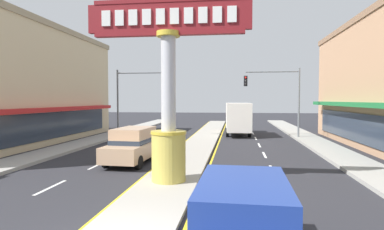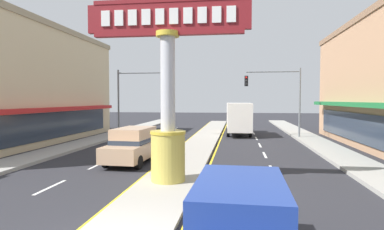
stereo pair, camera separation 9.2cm
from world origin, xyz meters
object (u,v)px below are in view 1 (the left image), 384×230
object	(u,v)px
storefront_left	(3,84)
box_truck_near_right_lane	(238,118)
traffic_light_left_side	(136,91)
suv_near_left_lane	(243,226)
district_sign	(168,98)
traffic_light_right_side	(278,90)
suv_far_right_lane	(133,145)

from	to	relation	value
storefront_left	box_truck_near_right_lane	size ratio (longest dim) A/B	3.15
traffic_light_left_side	box_truck_near_right_lane	size ratio (longest dim) A/B	0.89
suv_near_left_lane	district_sign	bearing A→B (deg)	113.23
traffic_light_right_side	suv_near_left_lane	world-z (taller)	traffic_light_right_side
traffic_light_right_side	box_truck_near_right_lane	xyz separation A→B (m)	(-3.51, 2.38, -2.55)
traffic_light_left_side	suv_near_left_lane	distance (m)	24.92
traffic_light_left_side	storefront_left	bearing A→B (deg)	-146.69
box_truck_near_right_lane	district_sign	bearing A→B (deg)	-98.67
traffic_light_left_side	traffic_light_right_side	size ratio (longest dim) A/B	1.00
district_sign	storefront_left	xyz separation A→B (m)	(-15.27, 10.50, 1.14)
district_sign	suv_far_right_lane	world-z (taller)	district_sign
district_sign	traffic_light_right_side	size ratio (longest dim) A/B	1.17
traffic_light_right_side	suv_far_right_lane	bearing A→B (deg)	-126.57
storefront_left	traffic_light_left_side	xyz separation A→B (m)	(8.85, 5.82, -0.41)
suv_far_right_lane	suv_near_left_lane	xyz separation A→B (m)	(5.66, -10.79, 0.00)
district_sign	suv_far_right_lane	xyz separation A→B (m)	(-2.83, 4.20, -2.53)
traffic_light_left_side	box_truck_near_right_lane	bearing A→B (deg)	16.28
district_sign	suv_near_left_lane	distance (m)	7.61
box_truck_near_right_lane	suv_near_left_lane	distance (m)	25.65
storefront_left	suv_far_right_lane	bearing A→B (deg)	-26.88
district_sign	storefront_left	world-z (taller)	storefront_left
traffic_light_left_side	traffic_light_right_side	xyz separation A→B (m)	(12.84, 0.34, 0.00)
storefront_left	suv_near_left_lane	bearing A→B (deg)	-43.37
traffic_light_right_side	suv_near_left_lane	size ratio (longest dim) A/B	1.33
storefront_left	traffic_light_left_side	bearing A→B (deg)	33.31
storefront_left	box_truck_near_right_lane	distance (m)	20.30
traffic_light_left_side	box_truck_near_right_lane	distance (m)	10.04
storefront_left	box_truck_near_right_lane	world-z (taller)	storefront_left
traffic_light_right_side	storefront_left	bearing A→B (deg)	-164.15
storefront_left	box_truck_near_right_lane	bearing A→B (deg)	25.17
storefront_left	traffic_light_left_side	size ratio (longest dim) A/B	3.55
suv_far_right_lane	traffic_light_left_side	bearing A→B (deg)	106.49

